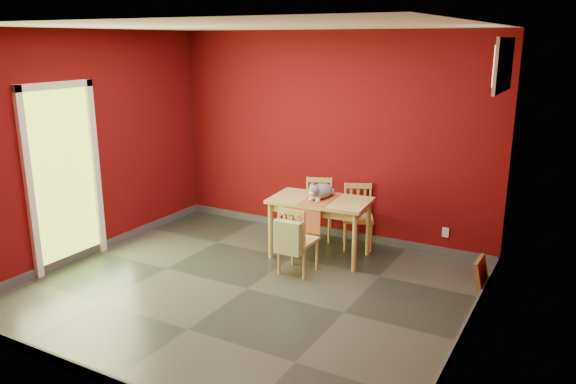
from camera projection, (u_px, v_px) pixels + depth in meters
The scene contains 13 objects.
ground at pixel (247, 289), 6.00m from camera, with size 4.50×4.50×0.00m, color #2D342D.
room_shell at pixel (247, 284), 5.99m from camera, with size 4.50×4.50×4.50m.
doorway at pixel (63, 171), 6.42m from camera, with size 0.06×1.01×2.13m.
window at pixel (503, 65), 5.19m from camera, with size 0.05×0.90×0.50m.
outlet_plate at pixel (445, 232), 6.85m from camera, with size 0.08×0.01×0.12m, color silver.
dining_table at pixel (320, 206), 6.74m from camera, with size 1.23×0.79×0.73m.
table_runner at pixel (316, 205), 6.64m from camera, with size 0.38×0.70×0.34m.
chair_far_left at pixel (318, 208), 7.45m from camera, with size 0.48×0.48×0.80m.
chair_far_right at pixel (358, 215), 7.15m from camera, with size 0.50×0.50×0.80m.
chair_near at pixel (297, 239), 6.31m from camera, with size 0.37×0.37×0.80m.
tote_bag at pixel (288, 238), 6.12m from camera, with size 0.32×0.19×0.44m.
cat at pixel (321, 188), 6.72m from camera, with size 0.25×0.48×0.24m, color slate, non-canonical shape.
picture_frame at pixel (481, 275), 5.91m from camera, with size 0.13×0.36×0.36m.
Camera 1 is at (3.06, -4.61, 2.58)m, focal length 35.00 mm.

